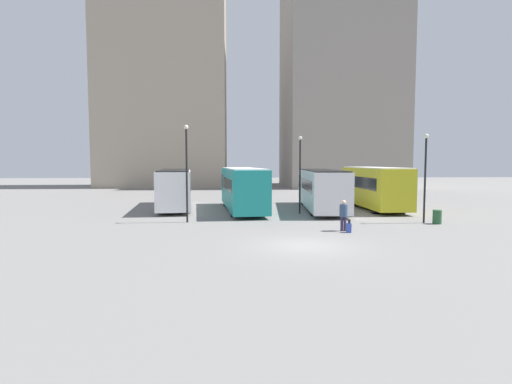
# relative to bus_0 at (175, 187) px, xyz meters

# --- Properties ---
(ground_plane) EXTENTS (160.00, 160.00, 0.00)m
(ground_plane) POSITION_rel_bus_0_xyz_m (8.04, -15.10, -1.71)
(ground_plane) COLOR slate
(building_block_left) EXTENTS (19.13, 10.50, 30.02)m
(building_block_left) POSITION_rel_bus_0_xyz_m (-6.19, 30.46, 13.30)
(building_block_left) COLOR tan
(building_block_left) RESTS_ON ground_plane
(building_block_right) EXTENTS (16.97, 16.92, 33.58)m
(building_block_right) POSITION_rel_bus_0_xyz_m (21.19, 30.46, 15.08)
(building_block_right) COLOR gray
(building_block_right) RESTS_ON ground_plane
(bus_0) EXTENTS (3.65, 10.63, 3.15)m
(bus_0) POSITION_rel_bus_0_xyz_m (0.00, 0.00, 0.00)
(bus_0) COLOR silver
(bus_0) RESTS_ON ground_plane
(bus_1) EXTENTS (3.63, 11.19, 3.30)m
(bus_1) POSITION_rel_bus_0_xyz_m (5.44, -1.76, 0.08)
(bus_1) COLOR #19847F
(bus_1) RESTS_ON ground_plane
(bus_2) EXTENTS (3.42, 11.79, 3.16)m
(bus_2) POSITION_rel_bus_0_xyz_m (11.68, -1.50, 0.01)
(bus_2) COLOR silver
(bus_2) RESTS_ON ground_plane
(bus_3) EXTENTS (2.67, 9.66, 3.35)m
(bus_3) POSITION_rel_bus_0_xyz_m (16.06, -1.08, 0.10)
(bus_3) COLOR gold
(bus_3) RESTS_ON ground_plane
(traveler) EXTENTS (0.50, 0.50, 1.70)m
(traveler) POSITION_rel_bus_0_xyz_m (10.80, -11.34, -0.70)
(traveler) COLOR #382D4C
(traveler) RESTS_ON ground_plane
(suitcase) EXTENTS (0.29, 0.35, 0.72)m
(suitcase) POSITION_rel_bus_0_xyz_m (10.97, -11.83, -1.45)
(suitcase) COLOR #334CB2
(suitcase) RESTS_ON ground_plane
(lamp_post_0) EXTENTS (0.28, 0.28, 5.48)m
(lamp_post_0) POSITION_rel_bus_0_xyz_m (16.55, -8.75, 1.53)
(lamp_post_0) COLOR black
(lamp_post_0) RESTS_ON ground_plane
(lamp_post_1) EXTENTS (0.28, 0.28, 6.04)m
(lamp_post_1) POSITION_rel_bus_0_xyz_m (1.91, -7.77, 1.82)
(lamp_post_1) COLOR black
(lamp_post_1) RESTS_ON ground_plane
(lamp_post_2) EXTENTS (0.28, 0.28, 5.61)m
(lamp_post_2) POSITION_rel_bus_0_xyz_m (9.58, -3.97, 1.60)
(lamp_post_2) COLOR black
(lamp_post_2) RESTS_ON ground_plane
(trash_bin) EXTENTS (0.52, 0.52, 0.85)m
(trash_bin) POSITION_rel_bus_0_xyz_m (17.18, -9.15, -1.29)
(trash_bin) COLOR #285633
(trash_bin) RESTS_ON ground_plane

